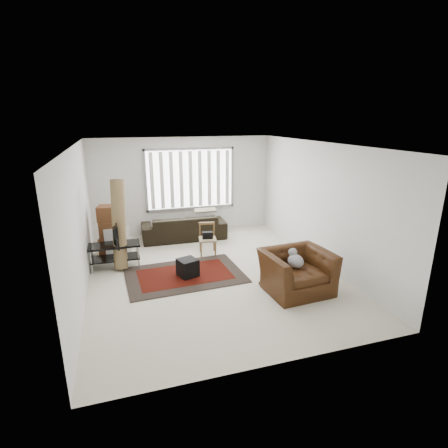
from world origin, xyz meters
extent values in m
plane|color=beige|center=(0.00, 0.00, 0.00)|extent=(6.00, 6.00, 0.00)
cube|color=white|center=(0.00, 0.00, 2.70)|extent=(5.00, 6.00, 0.02)
cube|color=silver|center=(0.00, 3.00, 1.35)|extent=(5.00, 0.02, 2.70)
cube|color=silver|center=(0.00, -3.00, 1.35)|extent=(5.00, 0.02, 2.70)
cube|color=silver|center=(-2.50, 0.00, 1.35)|extent=(0.02, 6.00, 2.70)
cube|color=silver|center=(2.50, 0.00, 1.35)|extent=(0.02, 6.00, 2.70)
cube|color=white|center=(0.20, 2.98, 1.55)|extent=(2.40, 0.01, 1.60)
cube|color=gray|center=(0.20, 2.96, 1.55)|extent=(2.52, 0.06, 1.72)
cube|color=white|center=(0.20, 2.92, 1.55)|extent=(2.40, 0.02, 1.55)
cube|color=black|center=(-0.57, 0.11, 0.01)|extent=(2.48, 1.72, 0.02)
cube|color=#400C05|center=(-0.57, 0.11, 0.02)|extent=(1.96, 1.19, 0.00)
cube|color=black|center=(-1.95, 0.99, 0.52)|extent=(1.08, 0.49, 0.04)
cube|color=black|center=(-1.95, 0.99, 0.22)|extent=(1.04, 0.45, 0.03)
cylinder|color=#B2B2B7|center=(-2.44, 0.79, 0.27)|extent=(0.03, 0.03, 0.54)
cylinder|color=#B2B2B7|center=(-1.46, 0.79, 0.27)|extent=(0.03, 0.03, 0.54)
cylinder|color=#B2B2B7|center=(-2.44, 1.20, 0.27)|extent=(0.03, 0.03, 0.54)
cylinder|color=#B2B2B7|center=(-1.46, 1.20, 0.27)|extent=(0.03, 0.03, 0.54)
imported|color=black|center=(-1.95, 0.99, 0.79)|extent=(0.11, 0.88, 0.50)
cube|color=black|center=(-0.52, 0.04, 0.20)|extent=(0.46, 0.46, 0.37)
cube|color=brown|center=(-2.04, 1.80, 0.22)|extent=(0.57, 0.53, 0.45)
cube|color=brown|center=(-2.02, 1.77, 0.65)|extent=(0.51, 0.48, 0.40)
cube|color=brown|center=(-2.06, 1.82, 1.03)|extent=(0.47, 0.47, 0.36)
cube|color=silver|center=(-1.88, 1.51, 0.37)|extent=(0.60, 0.31, 0.73)
cylinder|color=brown|center=(-1.81, 1.02, 0.97)|extent=(0.41, 0.80, 1.95)
imported|color=black|center=(-0.12, 2.45, 0.43)|extent=(2.28, 1.04, 0.87)
cube|color=#8E7C5D|center=(0.20, 1.14, 0.38)|extent=(0.47, 0.47, 0.05)
cylinder|color=brown|center=(0.00, 1.00, 0.19)|extent=(0.04, 0.04, 0.38)
cylinder|color=brown|center=(0.34, 0.94, 0.19)|extent=(0.04, 0.04, 0.38)
cylinder|color=brown|center=(0.06, 1.34, 0.19)|extent=(0.04, 0.04, 0.38)
cylinder|color=brown|center=(0.40, 1.28, 0.19)|extent=(0.04, 0.04, 0.38)
cube|color=brown|center=(0.23, 1.32, 0.73)|extent=(0.39, 0.11, 0.06)
cube|color=brown|center=(0.06, 1.35, 0.57)|extent=(0.04, 0.04, 0.38)
cube|color=brown|center=(0.40, 1.29, 0.57)|extent=(0.04, 0.04, 0.38)
cube|color=black|center=(0.20, 1.14, 0.48)|extent=(0.27, 0.19, 0.16)
imported|color=#3A1E0B|center=(1.34, -1.19, 0.45)|extent=(1.29, 1.15, 0.91)
ellipsoid|color=#59595B|center=(1.34, -1.19, 0.59)|extent=(0.27, 0.34, 0.22)
sphere|color=#59595B|center=(1.32, -1.02, 0.72)|extent=(0.17, 0.17, 0.17)
camera|label=1|loc=(-1.78, -6.57, 3.19)|focal=28.00mm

